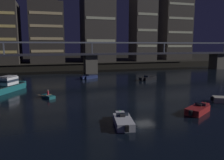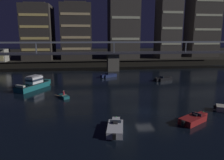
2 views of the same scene
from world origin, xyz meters
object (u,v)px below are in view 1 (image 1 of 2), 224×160
Objects in this scene: speedboat_near_center at (123,121)px; tower_central at (97,9)px; tower_west_low at (3,33)px; speedboat_near_right at (148,78)px; river_bridge at (90,58)px; tower_west_tall at (47,33)px; tower_east_tall at (143,23)px; speedboat_mid_center at (89,77)px; speedboat_mid_right at (198,109)px; cabin_cruiser_near_left at (8,86)px; tower_east_low at (175,26)px; dinghy_with_paddler at (48,96)px.

tower_central is at bearing 79.55° from speedboat_near_center.
tower_west_low is 4.14× the size of speedboat_near_right.
tower_west_tall is (-12.26, 19.47, 8.36)m from river_bridge.
river_bridge reaches higher than speedboat_near_right.
tower_west_tall is 0.71× the size of tower_east_tall.
tower_west_tall is 45.49m from speedboat_near_right.
speedboat_mid_center is (-8.94, -29.52, -21.62)m from tower_central.
tower_west_tall is at bearing 121.92° from speedboat_near_right.
speedboat_mid_right is at bearing -102.04° from speedboat_near_right.
tower_central is at bearing -3.62° from tower_west_tall.
tower_west_low is 2.33× the size of cabin_cruiser_near_left.
tower_east_low is 5.89× the size of speedboat_near_right.
speedboat_near_center is 16.85m from dinghy_with_paddler.
dinghy_with_paddler is at bearing -128.23° from tower_east_tall.
speedboat_mid_center is (-27.58, -28.93, -16.90)m from tower_east_tall.
tower_east_tall is at bearing -163.95° from tower_east_low.
river_bridge is 33.55m from tower_west_low.
tower_east_low is at bearing 60.64° from speedboat_mid_right.
river_bridge reaches higher than cabin_cruiser_near_left.
speedboat_mid_right is 1.72× the size of dinghy_with_paddler.
tower_west_low is 52.34m from dinghy_with_paddler.
speedboat_near_right is at bearing 28.30° from dinghy_with_paddler.
speedboat_mid_right is at bearing -83.20° from river_bridge.
speedboat_near_right is 14.83m from speedboat_mid_center.
tower_central is at bearing 178.19° from tower_east_tall.
tower_east_tall is 1.02× the size of tower_east_low.
dinghy_with_paddler is at bearing -151.70° from speedboat_near_right.
tower_central reaches higher than cabin_cruiser_near_left.
cabin_cruiser_near_left is (-62.80, -45.37, -15.93)m from tower_east_low.
tower_east_low reaches higher than river_bridge.
tower_west_low reaches higher than speedboat_mid_right.
speedboat_near_center is (14.64, -22.93, -0.64)m from cabin_cruiser_near_left.
tower_west_tall is 44.36m from cabin_cruiser_near_left.
dinghy_with_paddler reaches higher than speedboat_near_right.
cabin_cruiser_near_left is at bearing -170.95° from speedboat_near_right.
speedboat_near_center is (-48.16, -68.30, -16.56)m from tower_east_low.
tower_west_low is 69.90m from tower_east_low.
speedboat_mid_right is (7.75, -32.76, 0.00)m from speedboat_mid_center.
speedboat_near_center is 34.38m from speedboat_mid_center.
tower_west_tall is at bearing 107.61° from speedboat_mid_center.
tower_east_tall is 6.32× the size of speedboat_mid_center.
tower_west_tall reaches higher than dinghy_with_paddler.
speedboat_near_right and speedboat_mid_right have the same top height.
speedboat_mid_center is at bearing 61.72° from dinghy_with_paddler.
river_bridge is at bearing 48.48° from cabin_cruiser_near_left.
tower_central is 1.34× the size of tower_east_low.
speedboat_near_center is 32.22m from speedboat_near_right.
speedboat_mid_right is (25.22, -21.43, -0.64)m from cabin_cruiser_near_left.
river_bridge reaches higher than speedboat_mid_center.
tower_west_low is 0.96× the size of tower_west_tall.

